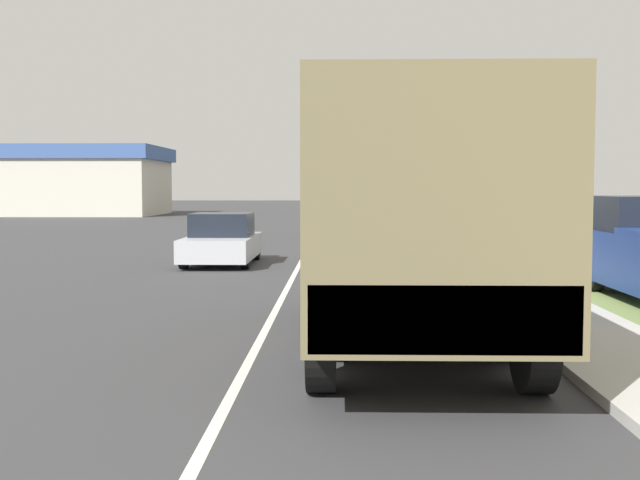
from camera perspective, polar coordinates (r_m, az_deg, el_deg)
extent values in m
plane|color=#38383A|center=(37.64, -0.25, 0.57)|extent=(180.00, 180.00, 0.00)
cube|color=silver|center=(37.64, -0.25, 0.58)|extent=(0.12, 120.00, 0.00)
cube|color=beige|center=(37.78, 6.59, 0.65)|extent=(1.80, 120.00, 0.12)
cube|color=olive|center=(38.43, 13.13, 0.56)|extent=(7.00, 120.00, 0.02)
cube|color=#474C38|center=(13.30, 5.28, 1.32)|extent=(2.46, 2.11, 1.83)
cube|color=brown|center=(9.53, 6.81, 2.50)|extent=(2.46, 5.43, 2.55)
cube|color=#474C38|center=(6.97, 8.82, -5.61)|extent=(2.34, 0.10, 0.60)
cube|color=red|center=(6.87, 1.17, -4.02)|extent=(0.12, 0.06, 0.12)
cube|color=red|center=(7.10, 16.29, -3.91)|extent=(0.12, 0.06, 0.12)
cylinder|color=black|center=(13.24, 0.60, -2.78)|extent=(0.30, 1.18, 1.18)
cylinder|color=black|center=(13.39, 9.91, -2.76)|extent=(0.30, 1.18, 1.18)
cylinder|color=black|center=(8.27, 0.11, -6.75)|extent=(0.30, 1.18, 1.18)
cylinder|color=black|center=(8.50, 14.94, -6.59)|extent=(0.30, 1.18, 1.18)
cylinder|color=black|center=(9.88, 0.32, -5.02)|extent=(0.30, 1.18, 1.18)
cylinder|color=black|center=(10.07, 12.77, -4.95)|extent=(0.30, 1.18, 1.18)
cube|color=#B7BABF|center=(22.08, -6.98, -0.48)|extent=(1.80, 4.13, 0.59)
cube|color=black|center=(22.13, -6.96, 1.11)|extent=(1.58, 1.86, 0.63)
cylinder|color=black|center=(23.52, -8.43, -0.61)|extent=(0.20, 0.64, 0.64)
cylinder|color=black|center=(23.30, -4.56, -0.62)|extent=(0.20, 0.64, 0.64)
cylinder|color=black|center=(20.93, -9.67, -1.16)|extent=(0.20, 0.64, 0.64)
cylinder|color=black|center=(20.68, -5.33, -1.18)|extent=(0.20, 0.64, 0.64)
cube|color=black|center=(34.26, 2.46, 1.03)|extent=(1.95, 4.40, 0.58)
cube|color=black|center=(34.32, 2.46, 2.04)|extent=(1.71, 1.98, 0.62)
cylinder|color=black|center=(35.66, 1.01, 0.91)|extent=(0.20, 0.64, 0.64)
cylinder|color=black|center=(35.70, 3.82, 0.91)|extent=(0.20, 0.64, 0.64)
cylinder|color=black|center=(32.85, 0.98, 0.67)|extent=(0.20, 0.64, 0.64)
cylinder|color=black|center=(32.89, 4.03, 0.66)|extent=(0.20, 0.64, 0.64)
cylinder|color=black|center=(16.99, 18.95, -2.17)|extent=(0.24, 0.76, 0.76)
cube|color=beige|center=(64.85, -18.99, 3.54)|extent=(17.43, 10.00, 4.13)
cube|color=#385693|center=(64.90, -19.04, 5.81)|extent=(18.13, 10.40, 1.03)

